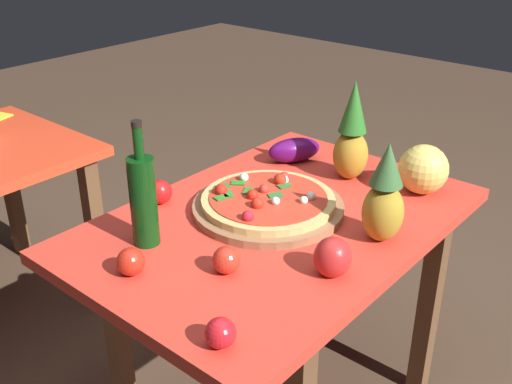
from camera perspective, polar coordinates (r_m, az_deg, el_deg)
display_table at (r=1.90m, az=1.94°, el=-4.81°), size 1.24×0.85×0.73m
pizza_board at (r=1.89m, az=1.15°, el=-1.46°), size 0.48×0.48×0.02m
pizza at (r=1.88m, az=1.10°, el=-0.69°), size 0.42×0.42×0.06m
wine_bottle at (r=1.69m, az=-10.62°, el=-0.63°), size 0.08×0.08×0.37m
pineapple_left at (r=2.08m, az=9.05°, el=5.24°), size 0.12×0.12×0.35m
pineapple_right at (r=1.72m, az=12.04°, el=-0.53°), size 0.12×0.12×0.30m
melon at (r=2.05m, az=15.54°, el=2.08°), size 0.16×0.16×0.16m
bell_pepper at (r=1.58m, az=7.24°, el=-6.14°), size 0.10×0.10×0.11m
eggplant at (r=2.23m, az=3.63°, el=3.98°), size 0.22×0.18×0.09m
tomato_near_board at (r=1.61m, az=-11.76°, el=-6.47°), size 0.08×0.08×0.08m
tomato_by_bottle at (r=1.58m, az=-2.82°, el=-6.44°), size 0.07×0.07×0.07m
tomato_beside_pepper at (r=1.35m, az=-3.38°, el=-13.16°), size 0.07×0.07×0.07m
tomato_at_corner at (r=1.95m, az=-9.05°, el=0.00°), size 0.08×0.08×0.08m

